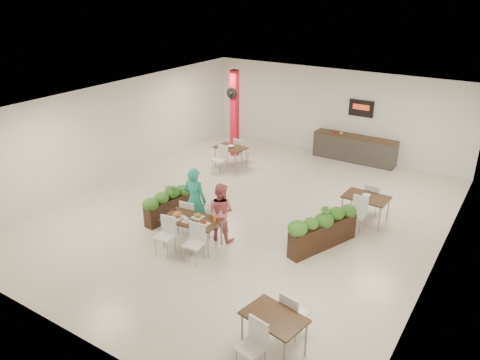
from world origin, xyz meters
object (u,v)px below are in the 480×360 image
side_table_b (366,201)px  red_column (234,113)px  side_table_a (231,151)px  side_table_c (274,322)px  diner_man (195,200)px  service_counter (354,148)px  planter_right (323,229)px  main_table (191,223)px  diner_woman (220,212)px  planter_left (172,200)px

side_table_b → red_column: bearing=158.8°
red_column → side_table_a: (0.57, -1.10, -1.02)m
side_table_a → side_table_c: 8.99m
red_column → diner_man: 5.94m
diner_man → red_column: bearing=-73.5°
service_counter → planter_right: service_counter is taller
diner_man → side_table_a: size_ratio=1.07×
side_table_c → main_table: bearing=159.6°
side_table_c → diner_woman: bearing=148.7°
diner_man → side_table_b: size_ratio=1.09×
planter_left → side_table_a: (-0.75, 4.03, 0.11)m
red_column → side_table_c: red_column is taller
diner_man → planter_right: size_ratio=0.88×
diner_man → diner_woman: (0.80, 0.00, -0.12)m
main_table → diner_woman: (0.41, 0.66, 0.13)m
diner_woman → side_table_c: size_ratio=0.92×
side_table_c → side_table_b: bearing=103.3°
service_counter → diner_man: bearing=-102.9°
diner_man → side_table_b: bearing=-147.8°
service_counter → planter_right: bearing=-76.6°
diner_woman → side_table_b: bearing=-140.6°
planter_left → side_table_b: planter_left is taller
red_column → side_table_b: bearing=-23.1°
diner_man → side_table_c: size_ratio=1.07×
diner_man → main_table: bearing=113.9°
planter_right → side_table_b: planter_right is taller
main_table → side_table_a: 5.41m
red_column → diner_man: bearing=-66.7°
main_table → side_table_c: (3.45, -2.07, -0.02)m
side_table_a → side_table_c: (5.60, -7.03, -0.00)m
main_table → diner_man: 0.80m
main_table → red_column: bearing=114.2°
service_counter → planter_right: (1.49, -6.26, 0.02)m
diner_man → service_counter: bearing=-109.8°
diner_man → side_table_a: 4.66m
red_column → side_table_b: 6.49m
main_table → diner_man: size_ratio=0.99×
planter_right → side_table_c: 3.80m
main_table → side_table_b: (3.18, 3.55, -0.01)m
planter_left → side_table_b: (4.58, 2.62, 0.12)m
service_counter → main_table: size_ratio=1.71×
diner_woman → side_table_a: diner_woman is taller
planter_right → side_table_c: planter_right is taller
side_table_b → side_table_c: bearing=-85.4°
red_column → diner_woman: bearing=-59.9°
main_table → side_table_b: same height
service_counter → diner_woman: 7.33m
side_table_b → service_counter: bearing=115.3°
service_counter → side_table_c: bearing=-77.7°
side_table_a → diner_man: bearing=-61.4°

